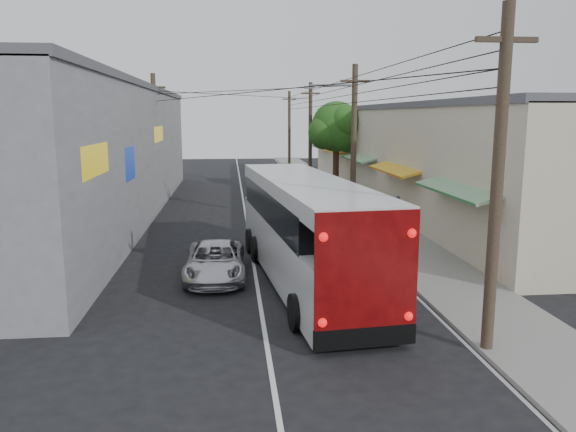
{
  "coord_description": "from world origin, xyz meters",
  "views": [
    {
      "loc": [
        -0.82,
        -14.08,
        5.58
      ],
      "look_at": [
        1.32,
        6.7,
        1.83
      ],
      "focal_mm": 35.0,
      "sensor_mm": 36.0,
      "label": 1
    }
  ],
  "objects_px": {
    "parked_car_far": "(298,177)",
    "pedestrian_far": "(396,210)",
    "pedestrian_near": "(392,216)",
    "parked_suv": "(328,201)",
    "parked_car_mid": "(308,187)",
    "coach_bus": "(305,229)",
    "jeepney": "(215,261)"
  },
  "relations": [
    {
      "from": "parked_car_far",
      "to": "pedestrian_far",
      "type": "height_order",
      "value": "pedestrian_far"
    },
    {
      "from": "parked_suv",
      "to": "coach_bus",
      "type": "bearing_deg",
      "value": -96.75
    },
    {
      "from": "parked_car_far",
      "to": "pedestrian_near",
      "type": "xyz_separation_m",
      "value": [
        2.19,
        -19.08,
        0.22
      ]
    },
    {
      "from": "coach_bus",
      "to": "jeepney",
      "type": "distance_m",
      "value": 3.35
    },
    {
      "from": "parked_car_far",
      "to": "pedestrian_near",
      "type": "distance_m",
      "value": 19.2
    },
    {
      "from": "parked_suv",
      "to": "pedestrian_near",
      "type": "height_order",
      "value": "parked_suv"
    },
    {
      "from": "coach_bus",
      "to": "parked_car_far",
      "type": "distance_m",
      "value": 26.59
    },
    {
      "from": "jeepney",
      "to": "parked_suv",
      "type": "height_order",
      "value": "parked_suv"
    },
    {
      "from": "jeepney",
      "to": "pedestrian_near",
      "type": "distance_m",
      "value": 10.55
    },
    {
      "from": "pedestrian_near",
      "to": "pedestrian_far",
      "type": "distance_m",
      "value": 2.1
    },
    {
      "from": "parked_car_far",
      "to": "parked_suv",
      "type": "bearing_deg",
      "value": -90.2
    },
    {
      "from": "parked_suv",
      "to": "pedestrian_far",
      "type": "relative_size",
      "value": 4.08
    },
    {
      "from": "pedestrian_near",
      "to": "pedestrian_far",
      "type": "relative_size",
      "value": 1.07
    },
    {
      "from": "parked_suv",
      "to": "parked_car_mid",
      "type": "relative_size",
      "value": 1.55
    },
    {
      "from": "coach_bus",
      "to": "jeepney",
      "type": "height_order",
      "value": "coach_bus"
    },
    {
      "from": "coach_bus",
      "to": "pedestrian_far",
      "type": "xyz_separation_m",
      "value": [
        5.95,
        9.27,
        -0.99
      ]
    },
    {
      "from": "parked_car_mid",
      "to": "parked_car_far",
      "type": "relative_size",
      "value": 0.93
    },
    {
      "from": "coach_bus",
      "to": "parked_suv",
      "type": "height_order",
      "value": "coach_bus"
    },
    {
      "from": "parked_car_mid",
      "to": "parked_car_far",
      "type": "height_order",
      "value": "parked_car_far"
    },
    {
      "from": "coach_bus",
      "to": "parked_suv",
      "type": "bearing_deg",
      "value": 70.86
    },
    {
      "from": "jeepney",
      "to": "pedestrian_far",
      "type": "xyz_separation_m",
      "value": [
        9.0,
        8.59,
        0.22
      ]
    },
    {
      "from": "coach_bus",
      "to": "parked_suv",
      "type": "distance_m",
      "value": 12.79
    },
    {
      "from": "pedestrian_near",
      "to": "pedestrian_far",
      "type": "height_order",
      "value": "pedestrian_near"
    },
    {
      "from": "parked_car_far",
      "to": "pedestrian_far",
      "type": "xyz_separation_m",
      "value": [
        3.0,
        -17.14,
        0.17
      ]
    },
    {
      "from": "coach_bus",
      "to": "parked_car_far",
      "type": "height_order",
      "value": "coach_bus"
    },
    {
      "from": "parked_suv",
      "to": "parked_car_mid",
      "type": "xyz_separation_m",
      "value": [
        0.0,
        8.07,
        -0.21
      ]
    },
    {
      "from": "parked_suv",
      "to": "pedestrian_far",
      "type": "height_order",
      "value": "parked_suv"
    },
    {
      "from": "coach_bus",
      "to": "pedestrian_far",
      "type": "bearing_deg",
      "value": 51.53
    },
    {
      "from": "parked_car_far",
      "to": "parked_car_mid",
      "type": "bearing_deg",
      "value": -90.2
    },
    {
      "from": "coach_bus",
      "to": "pedestrian_far",
      "type": "height_order",
      "value": "coach_bus"
    },
    {
      "from": "coach_bus",
      "to": "parked_suv",
      "type": "relative_size",
      "value": 2.12
    },
    {
      "from": "jeepney",
      "to": "parked_suv",
      "type": "distance_m",
      "value": 13.18
    }
  ]
}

